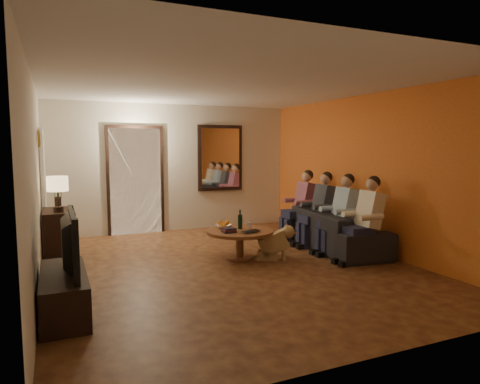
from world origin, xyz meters
name	(u,v)px	position (x,y,z in m)	size (l,w,h in m)	color
floor	(229,266)	(0.00, 0.00, 0.00)	(5.00, 6.00, 0.01)	#3C1910
ceiling	(229,85)	(0.00, 0.00, 2.60)	(5.00, 6.00, 0.01)	white
back_wall	(174,168)	(0.00, 3.00, 1.30)	(5.00, 0.02, 2.60)	beige
front_wall	(373,202)	(0.00, -3.00, 1.30)	(5.00, 0.02, 2.60)	beige
left_wall	(35,183)	(-2.50, 0.00, 1.30)	(0.02, 6.00, 2.60)	beige
right_wall	(368,173)	(2.50, 0.00, 1.30)	(0.02, 6.00, 2.60)	beige
orange_accent	(368,173)	(2.49, 0.00, 1.30)	(0.01, 6.00, 2.60)	#DE5D25
kitchen_doorway	(136,181)	(-0.80, 2.98, 1.05)	(1.00, 0.06, 2.10)	#FFE0A5
door_trim	(136,181)	(-0.80, 2.97, 1.05)	(1.12, 0.04, 2.22)	black
fridge_glimpse	(148,188)	(-0.55, 2.98, 0.90)	(0.45, 0.03, 1.70)	silver
mirror_frame	(220,158)	(1.00, 2.96, 1.50)	(1.00, 0.05, 1.40)	black
mirror_glass	(221,158)	(1.00, 2.93, 1.50)	(0.86, 0.02, 1.26)	white
white_door	(44,189)	(-2.46, 2.30, 1.02)	(0.06, 0.85, 2.04)	white
framed_art	(39,139)	(-2.47, 1.30, 1.85)	(0.03, 0.28, 0.24)	#B28C33
art_canvas	(40,139)	(-2.46, 1.30, 1.85)	(0.01, 0.22, 0.18)	brown
dresser	(60,235)	(-2.25, 1.38, 0.39)	(0.45, 0.87, 0.78)	black
table_lamp	(58,194)	(-2.25, 1.16, 1.05)	(0.30, 0.30, 0.54)	beige
flower_vase	(58,194)	(-2.25, 1.60, 1.00)	(0.14, 0.14, 0.44)	red
tv_stand	(64,293)	(-2.25, -0.95, 0.22)	(0.45, 1.31, 0.44)	black
tv	(62,243)	(-2.25, -0.95, 0.75)	(0.14, 1.10, 0.63)	black
sofa	(335,230)	(2.08, 0.30, 0.33)	(0.87, 2.24, 0.65)	black
person_a	(366,223)	(1.98, -0.60, 0.60)	(0.60, 0.40, 1.20)	tan
person_b	(342,217)	(1.98, 0.00, 0.60)	(0.60, 0.40, 1.20)	tan
person_c	(321,212)	(1.98, 0.60, 0.60)	(0.60, 0.40, 1.20)	tan
person_d	(302,207)	(1.98, 1.20, 0.60)	(0.60, 0.40, 1.20)	tan
dog	(274,242)	(0.76, 0.07, 0.28)	(0.56, 0.24, 0.56)	#AA824E
coffee_table	(240,244)	(0.32, 0.35, 0.23)	(1.04, 1.04, 0.45)	brown
bowl	(224,226)	(0.14, 0.57, 0.48)	(0.26, 0.26, 0.06)	white
oranges	(224,222)	(0.14, 0.57, 0.55)	(0.20, 0.20, 0.08)	orange
wine_bottle	(240,219)	(0.37, 0.45, 0.60)	(0.07, 0.07, 0.31)	black
wine_glass	(249,225)	(0.50, 0.40, 0.50)	(0.06, 0.06, 0.10)	silver
book_stack	(229,230)	(0.10, 0.25, 0.48)	(0.20, 0.15, 0.07)	black
laptop	(253,232)	(0.42, 0.07, 0.46)	(0.33, 0.21, 0.03)	black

